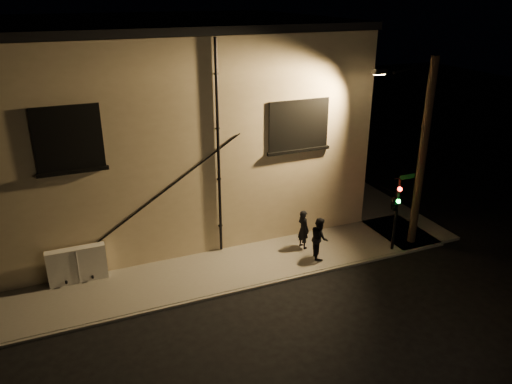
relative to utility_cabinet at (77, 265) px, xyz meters
name	(u,v)px	position (x,y,z in m)	size (l,w,h in m)	color
ground	(293,279)	(7.33, -2.70, -0.79)	(90.00, 90.00, 0.00)	black
sidewalk	(274,224)	(8.56, 1.69, -0.73)	(21.00, 16.00, 0.12)	slate
building	(153,117)	(4.33, 6.29, 3.61)	(16.20, 12.23, 8.80)	beige
utility_cabinet	(77,265)	(0.00, 0.00, 0.00)	(2.04, 0.34, 1.34)	silver
pedestrian_a	(303,229)	(8.71, -0.85, 0.15)	(0.60, 0.39, 1.65)	black
pedestrian_b	(319,238)	(8.92, -1.80, 0.17)	(0.82, 0.64, 1.69)	black
traffic_signal	(395,203)	(11.81, -2.51, 1.47)	(1.20, 1.87, 3.19)	black
streetlamp_pole	(420,151)	(13.12, -2.08, 3.28)	(2.06, 1.40, 7.75)	black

